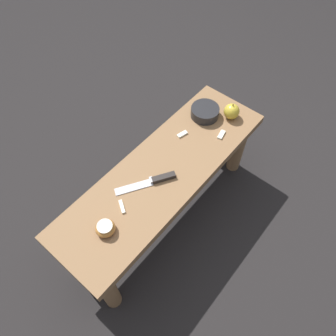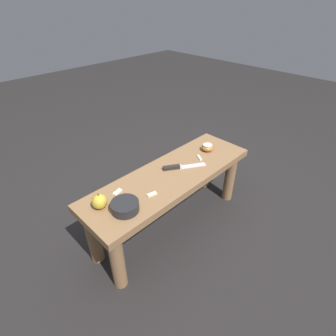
{
  "view_description": "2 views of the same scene",
  "coord_description": "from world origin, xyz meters",
  "px_view_note": "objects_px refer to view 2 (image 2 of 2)",
  "views": [
    {
      "loc": [
        -0.56,
        -0.49,
        1.48
      ],
      "look_at": [
        0.0,
        -0.02,
        0.41
      ],
      "focal_mm": 35.0,
      "sensor_mm": 36.0,
      "label": 1
    },
    {
      "loc": [
        0.83,
        0.8,
        1.21
      ],
      "look_at": [
        0.0,
        -0.02,
        0.41
      ],
      "focal_mm": 28.0,
      "sensor_mm": 36.0,
      "label": 2
    }
  ],
  "objects_px": {
    "wooden_bench": "(171,186)",
    "apple_cut": "(207,147)",
    "knife": "(178,167)",
    "bowl": "(125,206)",
    "apple_whole": "(99,201)"
  },
  "relations": [
    {
      "from": "knife",
      "to": "apple_whole",
      "type": "height_order",
      "value": "apple_whole"
    },
    {
      "from": "knife",
      "to": "bowl",
      "type": "xyz_separation_m",
      "value": [
        0.41,
        0.06,
        0.01
      ]
    },
    {
      "from": "knife",
      "to": "apple_cut",
      "type": "xyz_separation_m",
      "value": [
        -0.27,
        -0.0,
        0.01
      ]
    },
    {
      "from": "knife",
      "to": "apple_cut",
      "type": "bearing_deg",
      "value": 32.1
    },
    {
      "from": "apple_whole",
      "to": "bowl",
      "type": "height_order",
      "value": "apple_whole"
    },
    {
      "from": "knife",
      "to": "bowl",
      "type": "relative_size",
      "value": 1.76
    },
    {
      "from": "apple_cut",
      "to": "apple_whole",
      "type": "bearing_deg",
      "value": -2.38
    },
    {
      "from": "wooden_bench",
      "to": "knife",
      "type": "bearing_deg",
      "value": -171.52
    },
    {
      "from": "apple_whole",
      "to": "apple_cut",
      "type": "xyz_separation_m",
      "value": [
        -0.75,
        0.03,
        -0.01
      ]
    },
    {
      "from": "apple_cut",
      "to": "wooden_bench",
      "type": "bearing_deg",
      "value": 2.37
    },
    {
      "from": "apple_whole",
      "to": "bowl",
      "type": "xyz_separation_m",
      "value": [
        -0.07,
        0.1,
        -0.01
      ]
    },
    {
      "from": "knife",
      "to": "bowl",
      "type": "bearing_deg",
      "value": -140.37
    },
    {
      "from": "apple_cut",
      "to": "bowl",
      "type": "xyz_separation_m",
      "value": [
        0.68,
        0.06,
        0.0
      ]
    },
    {
      "from": "apple_cut",
      "to": "bowl",
      "type": "height_order",
      "value": "bowl"
    },
    {
      "from": "wooden_bench",
      "to": "apple_cut",
      "type": "xyz_separation_m",
      "value": [
        -0.34,
        -0.01,
        0.1
      ]
    }
  ]
}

